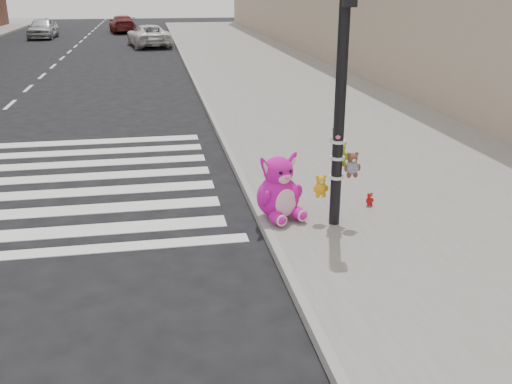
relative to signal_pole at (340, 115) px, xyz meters
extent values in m
plane|color=black|center=(-2.62, -1.81, -1.83)|extent=(120.00, 120.00, 0.00)
cube|color=slate|center=(2.38, 8.19, -1.76)|extent=(7.00, 80.00, 0.14)
cube|color=gray|center=(-1.07, 8.19, -1.76)|extent=(0.12, 80.00, 0.15)
cylinder|color=black|center=(-0.02, -0.01, 0.31)|extent=(0.16, 0.16, 4.00)
cylinder|color=white|center=(-0.02, -0.01, -0.94)|extent=(0.22, 0.22, 0.04)
cylinder|color=white|center=(-0.02, -0.01, -0.64)|extent=(0.22, 0.22, 0.04)
cylinder|color=white|center=(-0.02, -0.01, -0.39)|extent=(0.22, 0.22, 0.04)
ellipsoid|color=#D612A7|center=(-0.89, 0.04, -1.59)|extent=(0.33, 0.41, 0.19)
ellipsoid|color=#D612A7|center=(-0.54, 0.17, -1.59)|extent=(0.33, 0.41, 0.19)
ellipsoid|color=#D612A7|center=(-0.82, 0.39, -1.35)|extent=(0.83, 0.77, 0.67)
ellipsoid|color=#F9BFD1|center=(-0.74, 0.17, -1.37)|extent=(0.40, 0.25, 0.44)
sphere|color=#D612A7|center=(-0.82, 0.39, -0.93)|extent=(0.59, 0.59, 0.46)
ellipsoid|color=#D612A7|center=(-1.02, 0.33, -0.86)|extent=(0.33, 0.20, 0.46)
ellipsoid|color=#D612A7|center=(-0.62, 0.48, -0.86)|extent=(0.33, 0.20, 0.46)
imported|color=silver|center=(-2.70, 28.17, -1.18)|extent=(2.85, 4.89, 1.28)
imported|color=maroon|center=(-4.67, 39.11, -1.18)|extent=(2.34, 4.62, 1.28)
imported|color=#BDBCC2|center=(-9.87, 34.97, -1.12)|extent=(1.76, 4.16, 1.40)
camera|label=1|loc=(-2.63, -7.75, 1.79)|focal=40.00mm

